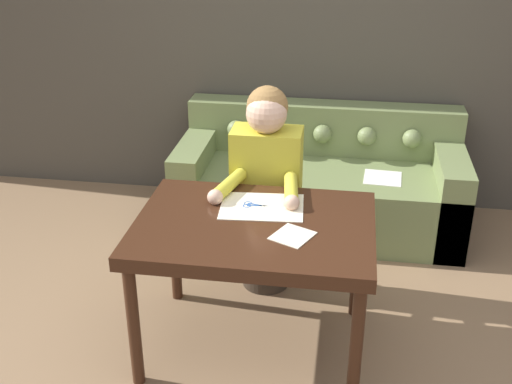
{
  "coord_description": "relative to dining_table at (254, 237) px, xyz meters",
  "views": [
    {
      "loc": [
        0.31,
        -2.61,
        2.18
      ],
      "look_at": [
        -0.12,
        0.19,
        0.83
      ],
      "focal_mm": 45.0,
      "sensor_mm": 36.0,
      "label": 1
    }
  ],
  "objects": [
    {
      "name": "scissors",
      "position": [
        -0.01,
        0.17,
        0.08
      ],
      "size": [
        0.22,
        0.07,
        0.01
      ],
      "color": "silver",
      "rests_on": "dining_table"
    },
    {
      "name": "dining_table",
      "position": [
        0.0,
        0.0,
        0.0
      ],
      "size": [
        1.15,
        0.84,
        0.73
      ],
      "color": "#381E11",
      "rests_on": "ground_plane"
    },
    {
      "name": "pattern_paper_offcut",
      "position": [
        0.19,
        -0.11,
        0.08
      ],
      "size": [
        0.23,
        0.23,
        0.0
      ],
      "color": "beige",
      "rests_on": "dining_table"
    },
    {
      "name": "pattern_paper_main",
      "position": [
        0.01,
        0.16,
        0.08
      ],
      "size": [
        0.44,
        0.34,
        0.0
      ],
      "color": "beige",
      "rests_on": "dining_table"
    },
    {
      "name": "person",
      "position": [
        -0.02,
        0.58,
        -0.01
      ],
      "size": [
        0.47,
        0.6,
        1.23
      ],
      "color": "#33281E",
      "rests_on": "ground_plane"
    },
    {
      "name": "wall_back",
      "position": [
        0.1,
        1.85,
        0.65
      ],
      "size": [
        8.0,
        0.06,
        2.6
      ],
      "color": "#474238",
      "rests_on": "ground_plane"
    },
    {
      "name": "ground_plane",
      "position": [
        0.1,
        -0.06,
        -0.65
      ],
      "size": [
        16.0,
        16.0,
        0.0
      ],
      "primitive_type": "plane",
      "color": "#846647"
    },
    {
      "name": "couch",
      "position": [
        0.24,
        1.42,
        -0.36
      ],
      "size": [
        1.93,
        0.86,
        0.8
      ],
      "color": "olive",
      "rests_on": "ground_plane"
    }
  ]
}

